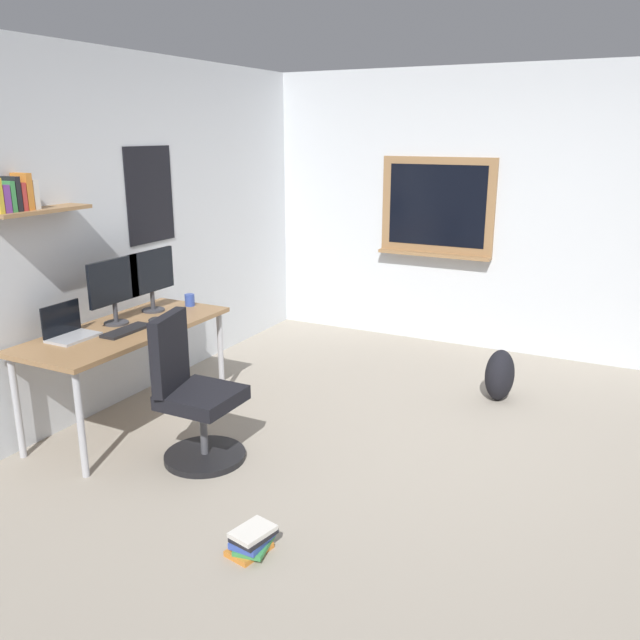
{
  "coord_description": "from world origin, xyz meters",
  "views": [
    {
      "loc": [
        -3.72,
        -1.14,
        2.03
      ],
      "look_at": [
        -0.09,
        0.71,
        0.85
      ],
      "focal_mm": 36.82,
      "sensor_mm": 36.0,
      "label": 1
    }
  ],
  "objects": [
    {
      "name": "keyboard",
      "position": [
        -0.54,
        1.95,
        0.73
      ],
      "size": [
        0.37,
        0.13,
        0.02
      ],
      "primitive_type": "cube",
      "color": "black",
      "rests_on": "desk"
    },
    {
      "name": "ground_plane",
      "position": [
        0.0,
        0.0,
        0.0
      ],
      "size": [
        5.2,
        5.2,
        0.0
      ],
      "primitive_type": "plane",
      "color": "#9E9384",
      "rests_on": "ground"
    },
    {
      "name": "desk",
      "position": [
        -0.47,
        2.03,
        0.66
      ],
      "size": [
        1.55,
        0.67,
        0.72
      ],
      "color": "#997047",
      "rests_on": "ground"
    },
    {
      "name": "laptop",
      "position": [
        -0.81,
        2.19,
        0.78
      ],
      "size": [
        0.31,
        0.21,
        0.23
      ],
      "color": "#ADAFB5",
      "rests_on": "desk"
    },
    {
      "name": "office_chair",
      "position": [
        -0.69,
        1.3,
        0.41
      ],
      "size": [
        0.52,
        0.54,
        0.95
      ],
      "color": "black",
      "rests_on": "ground"
    },
    {
      "name": "coffee_mug",
      "position": [
        0.21,
        2.0,
        0.77
      ],
      "size": [
        0.08,
        0.08,
        0.09
      ],
      "primitive_type": "cylinder",
      "color": "#334CA5",
      "rests_on": "desk"
    },
    {
      "name": "monitor_secondary",
      "position": [
        -0.04,
        2.14,
        0.99
      ],
      "size": [
        0.46,
        0.17,
        0.46
      ],
      "color": "#38383D",
      "rests_on": "desk"
    },
    {
      "name": "book_stack_on_floor",
      "position": [
        -1.35,
        0.44,
        0.07
      ],
      "size": [
        0.25,
        0.21,
        0.13
      ],
      "color": "orange",
      "rests_on": "ground"
    },
    {
      "name": "monitor_primary",
      "position": [
        -0.43,
        2.14,
        0.99
      ],
      "size": [
        0.46,
        0.17,
        0.46
      ],
      "color": "#38383D",
      "rests_on": "desk"
    },
    {
      "name": "wall_right",
      "position": [
        2.45,
        0.03,
        1.3
      ],
      "size": [
        0.22,
        5.0,
        2.6
      ],
      "color": "silver",
      "rests_on": "ground"
    },
    {
      "name": "wall_back",
      "position": [
        -0.01,
        2.45,
        1.3
      ],
      "size": [
        5.0,
        0.3,
        2.6
      ],
      "color": "silver",
      "rests_on": "ground"
    },
    {
      "name": "computer_mouse",
      "position": [
        -0.26,
        1.95,
        0.74
      ],
      "size": [
        0.1,
        0.06,
        0.03
      ],
      "primitive_type": "ellipsoid",
      "color": "#262628",
      "rests_on": "desk"
    },
    {
      "name": "backpack",
      "position": [
        1.18,
        -0.22,
        0.2
      ],
      "size": [
        0.32,
        0.22,
        0.4
      ],
      "primitive_type": "ellipsoid",
      "color": "black",
      "rests_on": "ground"
    }
  ]
}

